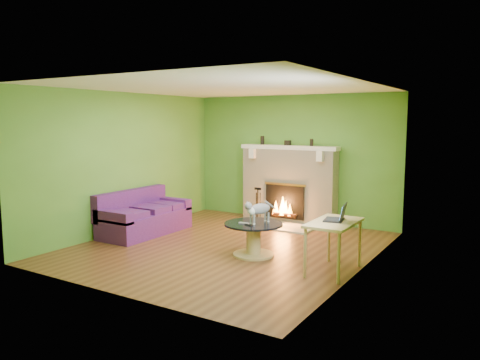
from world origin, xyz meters
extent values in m
plane|color=#562E18|center=(0.00, 0.00, 0.00)|extent=(5.00, 5.00, 0.00)
plane|color=white|center=(0.00, 0.00, 2.60)|extent=(5.00, 5.00, 0.00)
plane|color=#4C852B|center=(0.00, 2.50, 1.30)|extent=(5.00, 0.00, 5.00)
plane|color=#4C852B|center=(0.00, -2.50, 1.30)|extent=(5.00, 0.00, 5.00)
plane|color=#4C852B|center=(-2.25, 0.00, 1.30)|extent=(0.00, 5.00, 5.00)
plane|color=#4C852B|center=(2.25, 0.00, 1.30)|extent=(0.00, 5.00, 5.00)
plane|color=silver|center=(2.24, -0.90, 1.55)|extent=(0.00, 1.20, 1.20)
plane|color=white|center=(2.23, -0.90, 1.55)|extent=(0.00, 1.06, 1.06)
cube|color=beige|center=(0.00, 2.33, 0.75)|extent=(2.00, 0.35, 1.50)
cube|color=black|center=(0.00, 2.13, 0.44)|extent=(0.85, 0.03, 0.68)
cube|color=gold|center=(0.00, 2.13, 0.80)|extent=(0.91, 0.02, 0.04)
cylinder|color=black|center=(0.00, 2.10, 0.16)|extent=(0.55, 0.07, 0.07)
cube|color=white|center=(0.00, 2.30, 1.54)|extent=(2.10, 0.28, 0.08)
cube|color=white|center=(-0.75, 2.11, 1.40)|extent=(0.12, 0.10, 0.20)
cube|color=white|center=(0.75, 2.11, 1.40)|extent=(0.12, 0.10, 0.20)
cube|color=beige|center=(0.00, 1.80, 0.01)|extent=(1.50, 0.75, 0.03)
cube|color=white|center=(0.00, 2.30, 1.54)|extent=(2.10, 0.28, 0.08)
cube|color=#431657|center=(-1.80, -0.01, 0.20)|extent=(0.80, 1.77, 0.40)
cube|color=#431657|center=(-2.16, -0.01, 0.54)|extent=(0.18, 1.77, 0.50)
cube|color=#431657|center=(-1.80, -0.81, 0.45)|extent=(0.80, 0.18, 0.20)
cube|color=#431657|center=(-1.80, 0.78, 0.45)|extent=(0.80, 0.18, 0.20)
cube|color=#431657|center=(-1.75, -0.51, 0.45)|extent=(0.63, 0.47, 0.11)
cube|color=#431657|center=(-1.75, 0.08, 0.45)|extent=(0.63, 0.47, 0.11)
cube|color=#431657|center=(-1.75, 0.58, 0.45)|extent=(0.63, 0.47, 0.11)
cylinder|color=tan|center=(0.62, -0.21, 0.02)|extent=(0.63, 0.63, 0.03)
cylinder|color=tan|center=(0.62, -0.21, 0.25)|extent=(0.23, 0.23, 0.44)
cylinder|color=black|center=(0.62, -0.21, 0.50)|extent=(0.91, 0.91, 0.03)
cube|color=tan|center=(1.95, -0.33, 0.69)|extent=(0.56, 0.96, 0.04)
cylinder|color=tan|center=(1.72, -0.76, 0.34)|extent=(0.04, 0.04, 0.67)
cylinder|color=tan|center=(2.18, -0.76, 0.34)|extent=(0.04, 0.04, 0.67)
cylinder|color=tan|center=(1.72, 0.11, 0.34)|extent=(0.04, 0.04, 0.67)
cylinder|color=tan|center=(2.18, 0.11, 0.34)|extent=(0.04, 0.04, 0.67)
cube|color=gray|center=(0.52, -0.33, 0.52)|extent=(0.17, 0.05, 0.02)
cube|color=black|center=(0.64, -0.39, 0.52)|extent=(0.16, 0.11, 0.02)
cylinder|color=black|center=(-0.63, 2.33, 1.67)|extent=(0.08, 0.08, 0.18)
cylinder|color=black|center=(0.48, 2.33, 1.65)|extent=(0.07, 0.07, 0.14)
cube|color=black|center=(-0.04, 2.33, 1.63)|extent=(0.12, 0.08, 0.10)
camera|label=1|loc=(4.13, -6.33, 2.07)|focal=35.00mm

